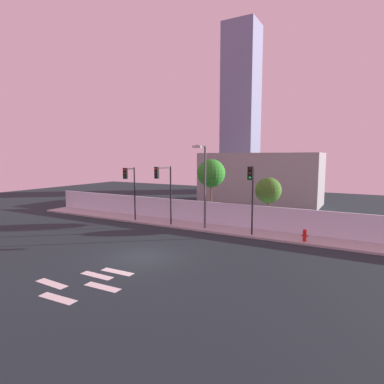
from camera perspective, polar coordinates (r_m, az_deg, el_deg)
name	(u,v)px	position (r m, az deg, el deg)	size (l,w,h in m)	color
ground_plane	(142,257)	(18.45, -9.16, -11.61)	(80.00, 80.00, 0.00)	#1B262A
sidewalk	(206,228)	(25.12, 2.61, -6.47)	(36.00, 2.40, 0.15)	#A5A5A5
perimeter_wall	(213,213)	(26.06, 3.90, -3.82)	(36.00, 0.18, 1.80)	silver
crosswalk_marking	(86,283)	(15.58, -18.63, -15.33)	(4.08, 3.92, 0.01)	silver
traffic_light_left	(130,182)	(27.05, -11.27, 1.75)	(0.44, 1.65, 4.61)	black
traffic_light_center	(163,183)	(24.84, -5.23, 1.69)	(0.49, 1.83, 4.76)	black
traffic_light_right	(251,186)	(21.97, 10.73, 1.10)	(0.36, 1.18, 4.88)	black
street_lamp_curbside	(204,179)	(23.78, 2.16, 2.36)	(0.79, 2.30, 6.38)	#4C4C51
fire_hydrant	(305,235)	(22.05, 19.79, -7.32)	(0.44, 0.26, 0.82)	red
roadside_tree_leftmost	(211,173)	(27.29, 3.51, 3.39)	(2.46, 2.46, 5.48)	brown
roadside_tree_midleft	(268,190)	(25.61, 13.70, 0.27)	(2.07, 2.07, 4.07)	brown
low_building_distant	(260,178)	(38.98, 12.19, 2.45)	(14.11, 6.00, 6.12)	gray
tower_on_skyline	(241,110)	(53.08, 8.87, 14.60)	(5.25, 5.00, 26.52)	slate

